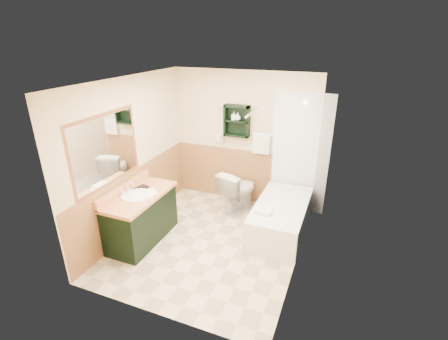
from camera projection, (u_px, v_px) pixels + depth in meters
The scene contains 25 objects.
floor at pixel (210, 242), 4.98m from camera, with size 3.00×3.00×0.00m, color beige.
back_wall at pixel (244, 139), 5.81m from camera, with size 2.60×0.04×2.40m, color #F3E5BE.
left_wall at pixel (130, 157), 4.96m from camera, with size 0.04×3.00×2.40m, color #F3E5BE.
right_wall at pixel (305, 185), 4.06m from camera, with size 0.04×3.00×2.40m, color #F3E5BE.
ceiling at pixel (207, 79), 4.03m from camera, with size 2.60×3.00×0.04m, color white.
wainscot_left at pixel (137, 198), 5.22m from camera, with size 2.98×2.98×1.00m, color #AF7847, non-canonical shape.
wainscot_back at pixel (242, 175), 6.05m from camera, with size 2.58×2.58×1.00m, color #AF7847, non-canonical shape.
mirror_frame at pixel (106, 150), 4.35m from camera, with size 1.30×1.30×1.00m, color brown, non-canonical shape.
mirror_glass at pixel (106, 150), 4.35m from camera, with size 1.20×1.20×0.90m, color white, non-canonical shape.
tile_right at pixel (309, 173), 4.77m from camera, with size 1.50×1.50×2.10m, color white, non-canonical shape.
tile_back at pixel (300, 155), 5.48m from camera, with size 0.95×0.95×2.10m, color white, non-canonical shape.
tile_accent at pixel (315, 116), 4.44m from camera, with size 1.50×1.50×0.10m, color #164E38, non-canonical shape.
wall_shelf at pixel (237, 121), 5.61m from camera, with size 0.45×0.15×0.55m, color black.
hair_dryer at pixel (221, 138), 5.87m from camera, with size 0.10×0.24×0.18m, color silver, non-canonical shape.
towel_bar at pixel (262, 134), 5.57m from camera, with size 0.40×0.06×0.40m, color white, non-canonical shape.
curtain_rod at pixel (263, 105), 4.66m from camera, with size 0.03×0.03×1.60m, color silver.
shower_curtain at pixel (264, 156), 5.14m from camera, with size 1.05×1.05×1.70m, color beige, non-canonical shape.
vanity at pixel (141, 217), 4.89m from camera, with size 0.59×1.21×0.77m, color black.
bathtub at pixel (281, 218), 5.13m from camera, with size 0.77×1.50×0.51m, color silver.
toilet at pixel (238, 191), 5.73m from camera, with size 0.43×0.78×0.76m, color silver.
counter_towel at pixel (145, 194), 4.71m from camera, with size 0.30×0.24×0.04m, color white.
vanity_book at pixel (136, 180), 4.91m from camera, with size 0.18×0.02×0.25m, color black.
tub_towel at pixel (264, 211), 4.75m from camera, with size 0.22×0.19×0.07m, color white.
soap_bottle_a at pixel (234, 118), 5.60m from camera, with size 0.07×0.14×0.07m, color silver.
soap_bottle_b at pixel (238, 117), 5.57m from camera, with size 0.10×0.13×0.10m, color silver.
Camera 1 is at (1.73, -3.78, 2.95)m, focal length 26.00 mm.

